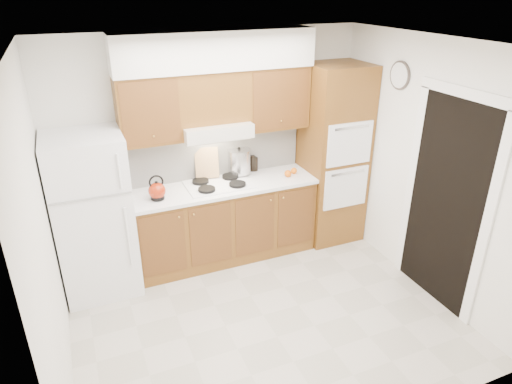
% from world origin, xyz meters
% --- Properties ---
extents(floor, '(3.60, 3.60, 0.00)m').
position_xyz_m(floor, '(0.00, 0.00, 0.00)').
color(floor, '#B8AFA1').
rests_on(floor, ground).
extents(ceiling, '(3.60, 3.60, 0.00)m').
position_xyz_m(ceiling, '(0.00, 0.00, 2.60)').
color(ceiling, white).
rests_on(ceiling, wall_back).
extents(wall_back, '(3.60, 0.02, 2.60)m').
position_xyz_m(wall_back, '(0.00, 1.50, 1.30)').
color(wall_back, white).
rests_on(wall_back, floor).
extents(wall_left, '(0.02, 3.00, 2.60)m').
position_xyz_m(wall_left, '(-1.80, 0.00, 1.30)').
color(wall_left, white).
rests_on(wall_left, floor).
extents(wall_right, '(0.02, 3.00, 2.60)m').
position_xyz_m(wall_right, '(1.80, 0.00, 1.30)').
color(wall_right, white).
rests_on(wall_right, floor).
extents(fridge, '(0.75, 0.72, 1.72)m').
position_xyz_m(fridge, '(-1.41, 1.14, 0.86)').
color(fridge, white).
rests_on(fridge, floor).
extents(base_cabinets, '(2.11, 0.60, 0.90)m').
position_xyz_m(base_cabinets, '(0.02, 1.20, 0.45)').
color(base_cabinets, brown).
rests_on(base_cabinets, floor).
extents(countertop, '(2.13, 0.62, 0.04)m').
position_xyz_m(countertop, '(0.03, 1.19, 0.92)').
color(countertop, white).
rests_on(countertop, base_cabinets).
extents(backsplash, '(2.11, 0.03, 0.56)m').
position_xyz_m(backsplash, '(0.02, 1.49, 1.22)').
color(backsplash, white).
rests_on(backsplash, countertop).
extents(oven_cabinet, '(0.70, 0.65, 2.20)m').
position_xyz_m(oven_cabinet, '(1.44, 1.18, 1.10)').
color(oven_cabinet, brown).
rests_on(oven_cabinet, floor).
extents(upper_cab_left, '(0.63, 0.33, 0.70)m').
position_xyz_m(upper_cab_left, '(-0.71, 1.33, 1.85)').
color(upper_cab_left, brown).
rests_on(upper_cab_left, wall_back).
extents(upper_cab_right, '(0.73, 0.33, 0.70)m').
position_xyz_m(upper_cab_right, '(0.72, 1.33, 1.85)').
color(upper_cab_right, brown).
rests_on(upper_cab_right, wall_back).
extents(range_hood, '(0.75, 0.45, 0.15)m').
position_xyz_m(range_hood, '(-0.02, 1.27, 1.57)').
color(range_hood, silver).
rests_on(range_hood, wall_back).
extents(upper_cab_over_hood, '(0.75, 0.33, 0.55)m').
position_xyz_m(upper_cab_over_hood, '(-0.02, 1.33, 1.92)').
color(upper_cab_over_hood, brown).
rests_on(upper_cab_over_hood, range_hood).
extents(soffit, '(2.13, 0.36, 0.40)m').
position_xyz_m(soffit, '(0.03, 1.32, 2.40)').
color(soffit, silver).
rests_on(soffit, wall_back).
extents(cooktop, '(0.74, 0.50, 0.01)m').
position_xyz_m(cooktop, '(-0.02, 1.21, 0.95)').
color(cooktop, white).
rests_on(cooktop, countertop).
extents(doorway, '(0.02, 0.90, 2.10)m').
position_xyz_m(doorway, '(1.79, -0.35, 1.05)').
color(doorway, black).
rests_on(doorway, floor).
extents(wall_clock, '(0.02, 0.30, 0.30)m').
position_xyz_m(wall_clock, '(1.79, 0.55, 2.15)').
color(wall_clock, '#3F3833').
rests_on(wall_clock, wall_right).
extents(kettle, '(0.21, 0.21, 0.18)m').
position_xyz_m(kettle, '(-0.74, 1.10, 1.04)').
color(kettle, '#99220B').
rests_on(kettle, countertop).
extents(cutting_board, '(0.28, 0.14, 0.35)m').
position_xyz_m(cutting_board, '(-0.09, 1.43, 1.14)').
color(cutting_board, '#DCB870').
rests_on(cutting_board, countertop).
extents(stock_pot, '(0.34, 0.34, 0.28)m').
position_xyz_m(stock_pot, '(0.30, 1.40, 1.11)').
color(stock_pot, silver).
rests_on(stock_pot, cooktop).
extents(condiment_a, '(0.06, 0.06, 0.20)m').
position_xyz_m(condiment_a, '(0.49, 1.45, 1.04)').
color(condiment_a, black).
rests_on(condiment_a, countertop).
extents(condiment_b, '(0.07, 0.07, 0.18)m').
position_xyz_m(condiment_b, '(0.51, 1.44, 1.03)').
color(condiment_b, black).
rests_on(condiment_b, countertop).
extents(condiment_c, '(0.07, 0.07, 0.17)m').
position_xyz_m(condiment_c, '(0.53, 1.45, 1.02)').
color(condiment_c, black).
rests_on(condiment_c, countertop).
extents(orange_near, '(0.09, 0.09, 0.08)m').
position_xyz_m(orange_near, '(0.80, 1.11, 0.98)').
color(orange_near, orange).
rests_on(orange_near, countertop).
extents(orange_far, '(0.10, 0.10, 0.08)m').
position_xyz_m(orange_far, '(0.91, 1.18, 0.98)').
color(orange_far, '#DA4E0B').
rests_on(orange_far, countertop).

